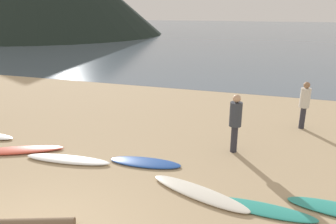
% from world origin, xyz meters
% --- Properties ---
extents(ground_plane, '(120.00, 120.00, 0.20)m').
position_xyz_m(ground_plane, '(0.00, 10.00, -0.10)').
color(ground_plane, tan).
rests_on(ground_plane, ground).
extents(ocean_water, '(140.00, 100.00, 0.01)m').
position_xyz_m(ocean_water, '(0.00, 61.92, 0.00)').
color(ocean_water, slate).
rests_on(ocean_water, ground).
extents(surfboard_2, '(2.48, 1.61, 0.10)m').
position_xyz_m(surfboard_2, '(-2.93, 3.28, 0.05)').
color(surfboard_2, '#D84C38').
rests_on(surfboard_2, ground).
extents(surfboard_3, '(2.42, 0.76, 0.10)m').
position_xyz_m(surfboard_3, '(-1.25, 3.22, 0.05)').
color(surfboard_3, white).
rests_on(surfboard_3, ground).
extents(surfboard_4, '(1.95, 0.75, 0.08)m').
position_xyz_m(surfboard_4, '(0.77, 3.72, 0.04)').
color(surfboard_4, '#1E479E').
rests_on(surfboard_4, ground).
extents(surfboard_5, '(2.44, 1.28, 0.10)m').
position_xyz_m(surfboard_5, '(2.43, 2.74, 0.05)').
color(surfboard_5, silver).
rests_on(surfboard_5, ground).
extents(surfboard_6, '(2.08, 0.61, 0.06)m').
position_xyz_m(surfboard_6, '(3.78, 2.58, 0.03)').
color(surfboard_6, teal).
rests_on(surfboard_6, ground).
extents(person_0, '(0.34, 0.34, 1.67)m').
position_xyz_m(person_0, '(2.86, 5.21, 0.98)').
color(person_0, '#2D2D38').
rests_on(person_0, ground).
extents(person_3, '(0.32, 0.32, 1.60)m').
position_xyz_m(person_3, '(4.80, 7.81, 0.94)').
color(person_3, '#2D2D38').
rests_on(person_3, ground).
extents(driftwood_log, '(1.90, 0.86, 0.20)m').
position_xyz_m(driftwood_log, '(-0.41, 0.61, 0.10)').
color(driftwood_log, brown).
rests_on(driftwood_log, ground).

